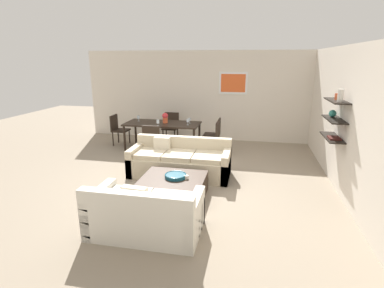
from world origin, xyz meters
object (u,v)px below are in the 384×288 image
(candle_jar, at_px, (186,177))
(wine_glass_right_near, at_px, (188,121))
(sofa_beige, at_px, (180,162))
(dining_chair_head, at_px, (171,125))
(dining_table, at_px, (163,125))
(wine_glass_right_far, at_px, (190,120))
(loveseat_white, at_px, (145,214))
(dining_chair_right_near, at_px, (213,136))
(dining_chair_left_far, at_px, (118,128))
(wine_glass_left_far, at_px, (138,117))
(wine_glass_foot, at_px, (158,122))
(wine_glass_head, at_px, (166,116))
(centerpiece_vase, at_px, (165,118))
(coffee_table, at_px, (173,188))
(decorative_bowl, at_px, (176,176))
(dining_chair_right_far, at_px, (215,132))
(dining_chair_foot, at_px, (153,139))

(candle_jar, distance_m, wine_glass_right_near, 2.89)
(sofa_beige, xyz_separation_m, dining_chair_head, (-0.93, 2.66, 0.21))
(dining_table, xyz_separation_m, wine_glass_right_far, (0.74, 0.11, 0.17))
(loveseat_white, height_order, dining_chair_right_near, dining_chair_right_near)
(dining_chair_left_far, relative_size, wine_glass_left_far, 5.67)
(wine_glass_right_far, xyz_separation_m, wine_glass_foot, (-0.74, -0.51, 0.01))
(wine_glass_head, xyz_separation_m, centerpiece_vase, (0.08, -0.39, 0.04))
(coffee_table, height_order, dining_table, dining_table)
(wine_glass_left_far, distance_m, centerpiece_vase, 0.82)
(decorative_bowl, height_order, dining_chair_right_far, dining_chair_right_far)
(sofa_beige, xyz_separation_m, wine_glass_foot, (-0.93, 1.40, 0.57))
(loveseat_white, distance_m, centerpiece_vase, 4.29)
(dining_chair_head, relative_size, wine_glass_right_near, 5.51)
(candle_jar, distance_m, dining_chair_right_far, 3.12)
(dining_chair_foot, bearing_deg, wine_glass_head, 90.00)
(wine_glass_head, relative_size, wine_glass_right_near, 0.97)
(decorative_bowl, height_order, dining_chair_head, dining_chair_head)
(wine_glass_foot, xyz_separation_m, wine_glass_right_near, (0.74, 0.29, -0.00))
(sofa_beige, bearing_deg, wine_glass_right_far, 95.81)
(dining_table, distance_m, wine_glass_right_far, 0.77)
(sofa_beige, xyz_separation_m, wine_glass_right_far, (-0.19, 1.91, 0.56))
(dining_chair_left_far, bearing_deg, loveseat_white, -60.87)
(sofa_beige, distance_m, centerpiece_vase, 2.09)
(wine_glass_head, bearing_deg, wine_glass_left_far, -158.84)
(wine_glass_right_near, bearing_deg, dining_chair_left_far, 171.59)
(dining_chair_right_far, height_order, wine_glass_foot, wine_glass_foot)
(loveseat_white, relative_size, candle_jar, 18.80)
(coffee_table, bearing_deg, wine_glass_head, 107.95)
(dining_chair_right_far, bearing_deg, wine_glass_head, 172.32)
(dining_chair_left_far, relative_size, dining_chair_foot, 1.00)
(dining_chair_right_near, bearing_deg, dining_chair_left_far, 171.77)
(loveseat_white, height_order, candle_jar, loveseat_white)
(decorative_bowl, xyz_separation_m, dining_chair_right_near, (0.31, 2.69, 0.09))
(wine_glass_right_near, bearing_deg, dining_chair_right_far, 24.89)
(centerpiece_vase, bearing_deg, dining_chair_head, 95.22)
(dining_chair_head, bearing_deg, wine_glass_right_near, -52.99)
(coffee_table, height_order, wine_glass_right_near, wine_glass_right_near)
(candle_jar, distance_m, wine_glass_head, 3.59)
(centerpiece_vase, bearing_deg, decorative_bowl, -70.28)
(sofa_beige, bearing_deg, loveseat_white, -88.68)
(dining_chair_head, bearing_deg, dining_chair_right_far, -24.76)
(sofa_beige, xyz_separation_m, wine_glass_left_far, (-1.67, 1.91, 0.57))
(dining_chair_foot, bearing_deg, candle_jar, -57.14)
(dining_chair_right_near, bearing_deg, wine_glass_head, 157.01)
(dining_table, height_order, wine_glass_right_near, wine_glass_right_near)
(dining_table, distance_m, dining_chair_right_near, 1.46)
(dining_chair_foot, bearing_deg, wine_glass_foot, 90.00)
(centerpiece_vase, bearing_deg, dining_chair_left_far, 172.68)
(decorative_bowl, height_order, centerpiece_vase, centerpiece_vase)
(wine_glass_head, distance_m, centerpiece_vase, 0.40)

